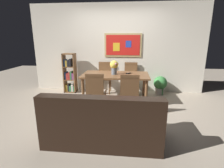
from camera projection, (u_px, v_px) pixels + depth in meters
name	position (u px, v px, depth m)	size (l,w,h in m)	color
ground_plane	(111.00, 110.00, 4.08)	(12.00, 12.00, 0.00)	tan
wall_back_with_painting	(117.00, 49.00, 5.29)	(5.20, 0.14, 2.60)	silver
dining_table	(115.00, 77.00, 4.47)	(1.68, 0.93, 0.72)	brown
dining_chair_near_left	(96.00, 90.00, 3.76)	(0.40, 0.41, 0.91)	brown
dining_chair_near_right	(130.00, 91.00, 3.67)	(0.40, 0.41, 0.91)	brown
dining_chair_far_left	(105.00, 75.00, 5.30)	(0.40, 0.41, 0.91)	brown
dining_chair_far_right	(131.00, 75.00, 5.22)	(0.40, 0.41, 0.91)	brown
leather_couch	(103.00, 123.00, 2.77)	(1.80, 0.84, 0.84)	black
bookshelf	(70.00, 75.00, 5.30)	(0.36, 0.28, 1.18)	brown
potted_ivy	(160.00, 84.00, 5.16)	(0.39, 0.39, 0.55)	#B2ADA3
flower_vase	(114.00, 66.00, 4.38)	(0.21, 0.21, 0.35)	slate
tv_remote	(128.00, 73.00, 4.51)	(0.13, 0.15, 0.02)	black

